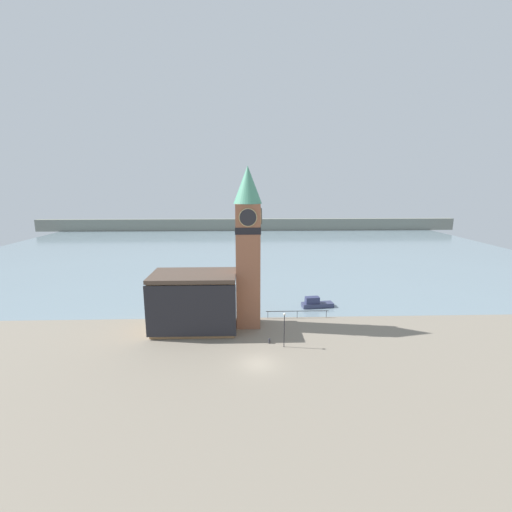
{
  "coord_description": "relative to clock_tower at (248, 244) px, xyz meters",
  "views": [
    {
      "loc": [
        -1.36,
        -34.65,
        19.45
      ],
      "look_at": [
        0.04,
        8.16,
        10.52
      ],
      "focal_mm": 24.0,
      "sensor_mm": 36.0,
      "label": 1
    }
  ],
  "objects": [
    {
      "name": "water",
      "position": [
        0.96,
        62.55,
        -11.64
      ],
      "size": [
        160.0,
        120.0,
        0.0
      ],
      "color": "gray",
      "rests_on": "ground_plane"
    },
    {
      "name": "mooring_bollard_near",
      "position": [
        2.55,
        -5.92,
        -11.28
      ],
      "size": [
        0.29,
        0.29,
        0.67
      ],
      "color": "#2D2D33",
      "rests_on": "ground_plane"
    },
    {
      "name": "pier_railing",
      "position": [
        7.3,
        2.3,
        -10.7
      ],
      "size": [
        9.36,
        0.08,
        1.09
      ],
      "color": "#333338",
      "rests_on": "ground_plane"
    },
    {
      "name": "clock_tower",
      "position": [
        0.0,
        0.0,
        0.0
      ],
      "size": [
        3.75,
        3.75,
        21.91
      ],
      "color": "#935B42",
      "rests_on": "ground_plane"
    },
    {
      "name": "ground_plane",
      "position": [
        0.96,
        -10.87,
        -11.64
      ],
      "size": [
        160.0,
        160.0,
        0.0
      ],
      "primitive_type": "plane",
      "color": "gray"
    },
    {
      "name": "far_shoreline",
      "position": [
        0.96,
        102.55,
        -9.14
      ],
      "size": [
        180.0,
        3.0,
        5.0
      ],
      "color": "gray",
      "rests_on": "water"
    },
    {
      "name": "boat_near",
      "position": [
        11.01,
        6.77,
        -11.02
      ],
      "size": [
        5.21,
        2.19,
        1.74
      ],
      "rotation": [
        0.0,
        0.0,
        0.11
      ],
      "color": "#333856",
      "rests_on": "water"
    },
    {
      "name": "pier_building",
      "position": [
        -7.32,
        -1.18,
        -7.7
      ],
      "size": [
        11.42,
        7.1,
        7.84
      ],
      "color": "#9E754C",
      "rests_on": "ground_plane"
    },
    {
      "name": "lamp_post",
      "position": [
        4.28,
        -6.96,
        -8.61
      ],
      "size": [
        0.32,
        0.32,
        4.41
      ],
      "color": "black",
      "rests_on": "ground_plane"
    }
  ]
}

